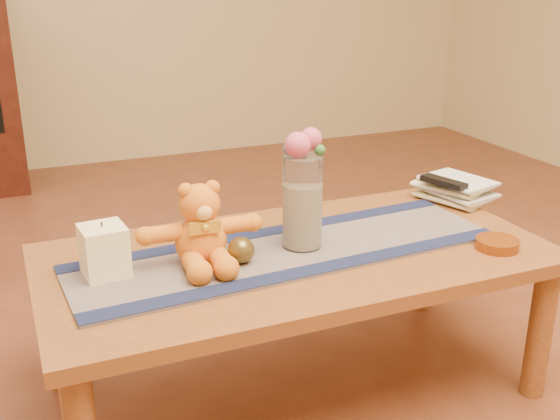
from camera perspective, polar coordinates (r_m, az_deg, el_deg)
name	(u,v)px	position (r m, az deg, el deg)	size (l,w,h in m)	color
floor	(295,389)	(2.10, 1.30, -14.87)	(5.50, 5.50, 0.00)	#5D2C1A
coffee_table_top	(297,258)	(1.89, 1.40, -4.08)	(1.40, 0.70, 0.04)	brown
table_leg_fr	(540,332)	(2.11, 21.08, -9.59)	(0.07, 0.07, 0.41)	brown
table_leg_bl	(56,326)	(2.11, -18.40, -9.28)	(0.07, 0.07, 0.41)	brown
table_leg_br	(424,257)	(2.50, 12.06, -3.87)	(0.07, 0.07, 0.41)	brown
persian_runner	(288,251)	(1.87, 0.69, -3.49)	(1.20, 0.35, 0.01)	#161A3F
runner_border_near	(313,269)	(1.75, 2.84, -5.03)	(1.20, 0.06, 0.00)	#141B3C
runner_border_far	(266,232)	(1.99, -1.20, -1.86)	(1.20, 0.06, 0.00)	#141B3C
teddy_bear	(200,225)	(1.77, -6.74, -1.24)	(0.31, 0.26, 0.21)	orange
pillar_candle	(104,251)	(1.76, -14.62, -3.34)	(0.11, 0.11, 0.13)	#FFF3BB
candle_wick	(102,224)	(1.73, -14.82, -1.18)	(0.00, 0.00, 0.01)	black
glass_vase	(302,202)	(1.85, 1.90, 0.68)	(0.11, 0.11, 0.26)	silver
potpourri_fill	(302,215)	(1.86, 1.89, -0.45)	(0.09, 0.09, 0.18)	beige
rose_left	(298,145)	(1.78, 1.51, 5.51)	(0.07, 0.07, 0.07)	#CF496C
rose_right	(311,138)	(1.81, 2.62, 6.06)	(0.06, 0.06, 0.06)	#CF496C
blue_flower_back	(301,143)	(1.84, 1.78, 5.71)	(0.04, 0.04, 0.04)	#4A5BA2
blue_flower_side	(290,148)	(1.81, 0.82, 5.24)	(0.04, 0.04, 0.04)	#4A5BA2
leaf_sprig	(320,150)	(1.80, 3.38, 5.09)	(0.03, 0.03, 0.03)	#33662D
bronze_ball	(241,250)	(1.78, -3.32, -3.41)	(0.07, 0.07, 0.07)	brown
book_bottom	(439,203)	(2.29, 13.29, 0.61)	(0.17, 0.22, 0.02)	#F2EBBB
book_lower	(442,197)	(2.28, 13.49, 1.06)	(0.16, 0.22, 0.02)	#F2EBBB
book_upper	(438,192)	(2.27, 13.22, 1.51)	(0.17, 0.22, 0.02)	#F2EBBB
book_top	(442,186)	(2.27, 13.51, 1.98)	(0.16, 0.22, 0.02)	#F2EBBB
tv_remote	(444,182)	(2.26, 13.64, 2.33)	(0.04, 0.16, 0.02)	black
amber_dish	(497,244)	(1.99, 17.86, -2.74)	(0.12, 0.12, 0.03)	#BF5914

